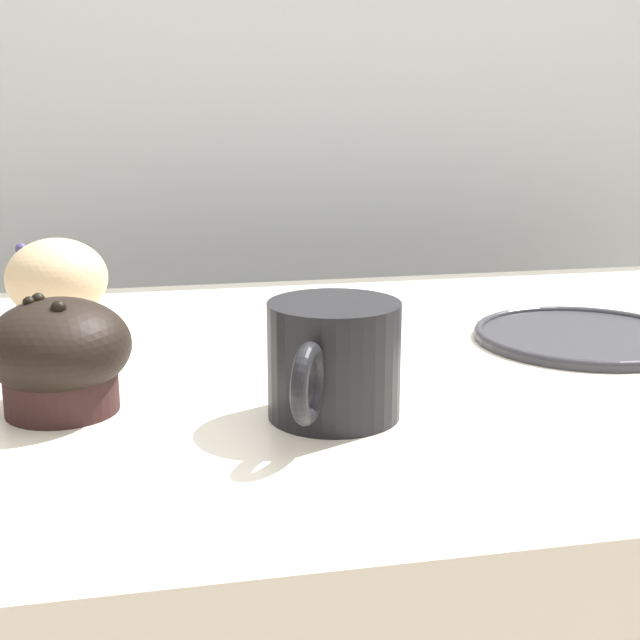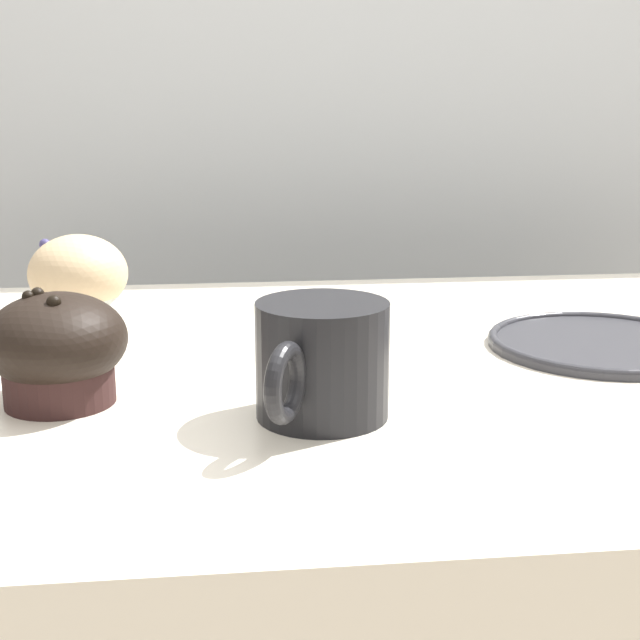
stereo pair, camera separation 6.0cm
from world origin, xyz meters
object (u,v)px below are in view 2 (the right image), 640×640
at_px(coffee_cup, 321,358).
at_px(serving_plate, 601,343).
at_px(muffin_front_center, 57,349).
at_px(muffin_back_left, 79,282).

xyz_separation_m(coffee_cup, serving_plate, (0.26, 0.14, -0.04)).
height_order(coffee_cup, serving_plate, coffee_cup).
distance_m(muffin_front_center, muffin_back_left, 0.22).
xyz_separation_m(muffin_front_center, muffin_back_left, (-0.02, 0.22, 0.00)).
distance_m(muffin_back_left, serving_plate, 0.47).
distance_m(coffee_cup, serving_plate, 0.29).
bearing_deg(muffin_back_left, serving_plate, -15.83).
xyz_separation_m(muffin_back_left, serving_plate, (0.45, -0.13, -0.04)).
height_order(muffin_front_center, serving_plate, muffin_front_center).
height_order(muffin_front_center, muffin_back_left, muffin_back_left).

